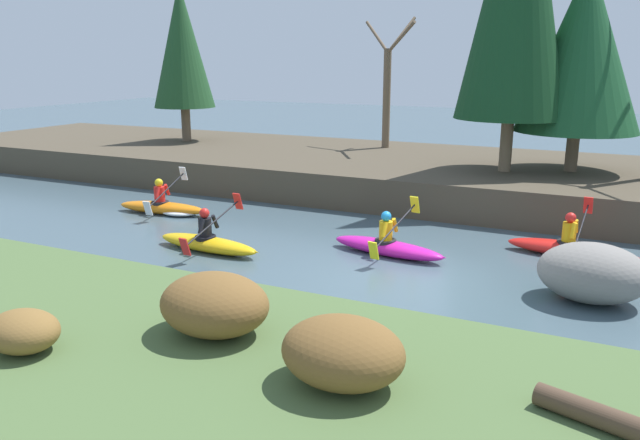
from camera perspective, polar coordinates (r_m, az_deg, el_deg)
The scene contains 14 objects.
ground_plane at distance 12.38m, azimuth 8.42°, elevation -5.78°, with size 90.00×90.00×0.00m, color #425660.
riverbank_near at distance 7.42m, azimuth -5.58°, elevation -17.02°, with size 44.00×5.30×0.79m.
riverbank_far at distance 20.62m, azimuth 15.90°, elevation 3.50°, with size 44.00×8.01×1.02m.
conifer_tree_far_left at distance 25.88m, azimuth -12.52°, elevation 15.29°, with size 2.41×2.41×6.14m.
conifer_tree_mid_left at distance 19.78m, azimuth 22.89°, elevation 14.34°, with size 3.49×3.49×5.95m.
bare_tree_upstream at distance 23.55m, azimuth 6.22°, elevation 12.05°, with size 2.67×2.64×4.76m.
shrub_clump_second at distance 8.52m, azimuth -25.52°, elevation -9.17°, with size 0.95×0.79×0.51m.
shrub_clump_third at distance 8.24m, azimuth -9.62°, elevation -7.60°, with size 1.48×1.23×0.80m.
shrub_clump_far_end at distance 6.95m, azimuth 2.10°, elevation -11.98°, with size 1.39×1.16×0.75m.
kayaker_lead at distance 14.87m, azimuth 22.33°, elevation -2.46°, with size 2.79×2.07×1.20m.
kayaker_middle at distance 13.99m, azimuth 6.27°, elevation -2.36°, with size 2.80×2.07×1.20m.
kayaker_trailing at distance 14.41m, azimuth -10.18°, elevation -1.99°, with size 2.79×2.07×1.20m.
kayaker_far_back at distance 18.14m, azimuth -13.95°, elevation 1.15°, with size 2.80×2.07×1.20m.
boulder_midstream at distance 12.25m, azimuth 23.65°, elevation -4.44°, with size 1.91×1.49×1.08m.
Camera 1 is at (3.34, -11.13, 4.27)m, focal length 35.00 mm.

